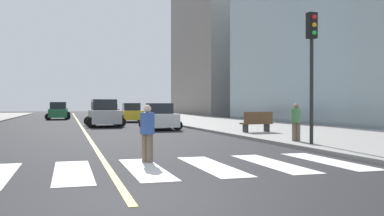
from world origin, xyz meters
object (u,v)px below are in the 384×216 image
(car_green_third, at_px, (58,111))
(car_yellow_fourth, at_px, (131,113))
(car_red_nearest, at_px, (111,111))
(traffic_light_near_corner, at_px, (312,52))
(car_white_fifth, at_px, (160,117))
(car_blue_second, at_px, (59,110))
(pedestrian_waiting_east, at_px, (296,120))
(car_silver_sixth, at_px, (104,114))
(park_bench, at_px, (257,122))
(pedestrian_crossing, at_px, (147,131))

(car_green_third, xyz_separation_m, car_yellow_fourth, (7.04, -9.20, -0.07))
(car_red_nearest, relative_size, traffic_light_near_corner, 0.80)
(car_red_nearest, xyz_separation_m, car_white_fifth, (-0.05, -33.28, -0.01))
(car_blue_second, distance_m, pedestrian_waiting_east, 46.74)
(traffic_light_near_corner, bearing_deg, car_silver_sixth, -71.21)
(car_green_third, bearing_deg, car_silver_sixth, -77.90)
(traffic_light_near_corner, bearing_deg, car_white_fifth, -77.14)
(car_red_nearest, xyz_separation_m, traffic_light_near_corner, (3.05, -46.86, 2.86))
(car_yellow_fourth, bearing_deg, car_silver_sixth, 70.07)
(car_blue_second, bearing_deg, car_yellow_fourth, -71.83)
(traffic_light_near_corner, bearing_deg, car_blue_second, -77.80)
(car_red_nearest, height_order, car_green_third, car_green_third)
(car_blue_second, height_order, car_silver_sixth, car_silver_sixth)
(car_red_nearest, bearing_deg, car_silver_sixth, 82.31)
(park_bench, distance_m, pedestrian_waiting_east, 5.90)
(car_blue_second, bearing_deg, pedestrian_waiting_east, -78.91)
(car_blue_second, relative_size, car_silver_sixth, 0.99)
(pedestrian_waiting_east, bearing_deg, car_white_fifth, 126.23)
(car_red_nearest, xyz_separation_m, car_yellow_fourth, (-0.01, -19.82, 0.02))
(car_red_nearest, height_order, car_white_fifth, car_red_nearest)
(car_white_fifth, bearing_deg, car_silver_sixth, -57.59)
(car_white_fifth, relative_size, car_silver_sixth, 0.85)
(car_silver_sixth, bearing_deg, park_bench, 121.48)
(car_blue_second, height_order, car_white_fifth, car_blue_second)
(traffic_light_near_corner, bearing_deg, car_green_third, -74.42)
(car_red_nearest, distance_m, car_silver_sixth, 28.34)
(car_blue_second, xyz_separation_m, car_green_third, (0.03, -10.61, -0.03))
(pedestrian_crossing, xyz_separation_m, pedestrian_waiting_east, (6.92, 3.69, 0.10))
(car_silver_sixth, relative_size, pedestrian_waiting_east, 2.99)
(car_red_nearest, xyz_separation_m, car_blue_second, (-7.08, -0.02, 0.12))
(park_bench, bearing_deg, car_white_fifth, 26.49)
(car_yellow_fourth, distance_m, car_silver_sixth, 8.96)
(car_white_fifth, bearing_deg, car_green_third, -72.91)
(car_blue_second, relative_size, pedestrian_crossing, 2.80)
(car_green_third, xyz_separation_m, park_bench, (11.09, -29.19, -0.23))
(park_bench, relative_size, pedestrian_waiting_east, 1.18)
(pedestrian_waiting_east, bearing_deg, car_green_third, 128.12)
(car_red_nearest, distance_m, traffic_light_near_corner, 47.05)
(car_blue_second, relative_size, car_white_fifth, 1.17)
(car_silver_sixth, distance_m, pedestrian_waiting_east, 18.62)
(car_blue_second, relative_size, car_green_third, 1.05)
(pedestrian_crossing, relative_size, pedestrian_waiting_east, 1.06)
(park_bench, relative_size, pedestrian_crossing, 1.12)
(car_silver_sixth, distance_m, traffic_light_near_corner, 19.95)
(car_red_nearest, height_order, car_silver_sixth, car_silver_sixth)
(pedestrian_crossing, bearing_deg, car_white_fifth, -53.50)
(car_silver_sixth, bearing_deg, car_white_fifth, 121.74)
(car_white_fifth, xyz_separation_m, park_bench, (4.09, -6.54, -0.14))
(car_red_nearest, bearing_deg, car_white_fifth, 88.94)
(pedestrian_crossing, bearing_deg, car_yellow_fourth, -47.63)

